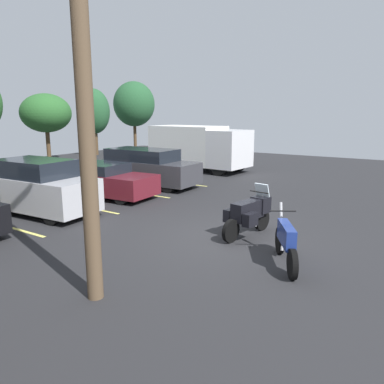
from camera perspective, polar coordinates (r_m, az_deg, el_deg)
name	(u,v)px	position (r m, az deg, el deg)	size (l,w,h in m)	color
ground	(230,240)	(10.75, 5.85, -7.19)	(44.00, 44.00, 0.10)	#262628
motorcycle_touring	(249,213)	(10.84, 8.69, -3.12)	(2.14, 0.96, 1.44)	black
motorcycle_second	(286,242)	(8.98, 14.05, -7.34)	(1.91, 1.19, 1.30)	black
parking_stripes	(37,213)	(14.35, -22.51, -2.94)	(15.05, 5.04, 0.01)	#EAE066
car_silver	(38,187)	(14.07, -22.29, 0.67)	(2.04, 4.42, 1.89)	#B7B7BC
car_maroon	(104,180)	(16.13, -13.18, 1.74)	(2.10, 4.50, 1.40)	maroon
car_charcoal	(148,167)	(18.13, -6.74, 3.76)	(2.05, 4.85, 1.77)	#38383D
box_truck	(198,146)	(23.07, 0.99, 6.96)	(2.93, 6.34, 2.66)	silver
utility_pole	(82,56)	(6.94, -16.35, 19.20)	(1.20, 1.49, 8.54)	brown
tree_center_left	(94,112)	(32.45, -14.66, 11.70)	(2.57, 2.57, 5.39)	#4C3823
tree_right	(46,113)	(29.23, -21.29, 11.07)	(3.54, 3.54, 4.80)	#4C3823
tree_center_right	(134,104)	(36.09, -8.78, 13.03)	(3.80, 3.80, 6.29)	#4C3823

